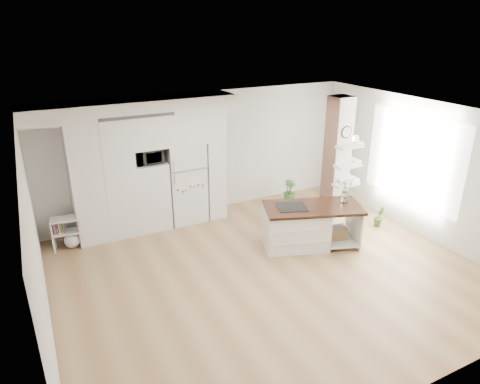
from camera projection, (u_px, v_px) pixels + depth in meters
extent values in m
cube|color=#A28358|center=(269.00, 272.00, 7.44)|extent=(7.00, 6.00, 0.01)
cube|color=white|center=(274.00, 119.00, 6.43)|extent=(7.00, 6.00, 0.04)
cube|color=silver|center=(202.00, 154.00, 9.42)|extent=(7.00, 0.04, 2.70)
cube|color=silver|center=(418.00, 302.00, 4.45)|extent=(7.00, 0.04, 2.70)
cube|color=silver|center=(36.00, 250.00, 5.47)|extent=(0.04, 6.00, 2.70)
cube|color=silver|center=(424.00, 170.00, 8.40)|extent=(0.04, 6.00, 2.70)
cube|color=white|center=(103.00, 180.00, 8.29)|extent=(1.20, 0.65, 2.40)
cube|color=white|center=(151.00, 195.00, 8.86)|extent=(0.65, 0.65, 1.42)
cube|color=white|center=(146.00, 131.00, 8.35)|extent=(0.65, 0.65, 0.65)
cube|color=white|center=(182.00, 127.00, 8.66)|extent=(0.85, 0.65, 0.65)
cube|color=white|center=(212.00, 163.00, 9.25)|extent=(0.40, 0.65, 2.40)
cube|color=silver|center=(133.00, 108.00, 8.06)|extent=(4.00, 0.70, 0.30)
cube|color=#262626|center=(138.00, 117.00, 7.82)|extent=(1.40, 0.04, 0.06)
cube|color=white|center=(185.00, 182.00, 9.12)|extent=(0.78, 0.66, 1.75)
cube|color=#B2B2B7|center=(190.00, 170.00, 8.70)|extent=(0.78, 0.01, 0.03)
cube|color=silver|center=(337.00, 161.00, 8.89)|extent=(0.40, 0.40, 2.70)
cube|color=#A1705A|center=(329.00, 163.00, 8.81)|extent=(0.02, 0.40, 2.70)
cube|color=#A1705A|center=(330.00, 159.00, 9.07)|extent=(0.40, 0.02, 2.70)
cylinder|color=black|center=(346.00, 132.00, 8.47)|extent=(0.25, 0.03, 0.25)
cylinder|color=white|center=(347.00, 132.00, 8.46)|extent=(0.21, 0.01, 0.21)
plane|color=white|center=(413.00, 158.00, 8.59)|extent=(0.00, 2.40, 2.40)
cylinder|color=white|center=(351.00, 141.00, 7.49)|extent=(0.12, 0.12, 0.10)
cube|color=white|center=(296.00, 228.00, 8.19)|extent=(1.37, 1.13, 0.76)
cube|color=white|center=(338.00, 238.00, 8.39)|extent=(0.86, 0.94, 0.04)
cube|color=white|center=(354.00, 225.00, 8.32)|extent=(0.29, 0.74, 0.76)
cube|color=#33180F|center=(313.00, 208.00, 8.07)|extent=(2.00, 1.43, 0.05)
cube|color=black|center=(292.00, 207.00, 8.02)|extent=(0.67, 0.61, 0.01)
cube|color=olive|center=(336.00, 232.00, 8.34)|extent=(0.43, 0.38, 0.23)
cylinder|color=white|center=(344.00, 197.00, 8.18)|extent=(0.12, 0.12, 0.22)
cube|color=white|center=(53.00, 235.00, 8.06)|extent=(0.07, 0.30, 0.62)
cube|color=white|center=(81.00, 231.00, 8.22)|extent=(0.07, 0.30, 0.62)
cube|color=white|center=(65.00, 219.00, 8.03)|extent=(0.56, 0.37, 0.03)
cube|color=white|center=(67.00, 232.00, 8.13)|extent=(0.53, 0.36, 0.03)
sphere|color=white|center=(72.00, 240.00, 8.22)|extent=(0.30, 0.30, 0.30)
imported|color=#376428|center=(379.00, 217.00, 9.06)|extent=(0.29, 0.27, 0.43)
imported|color=#376428|center=(290.00, 191.00, 10.26)|extent=(0.33, 0.33, 0.54)
imported|color=#2D2D2D|center=(149.00, 156.00, 8.50)|extent=(0.54, 0.37, 0.30)
imported|color=#376428|center=(347.00, 150.00, 9.05)|extent=(0.27, 0.23, 0.30)
imported|color=white|center=(345.00, 182.00, 8.78)|extent=(0.22, 0.22, 0.05)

